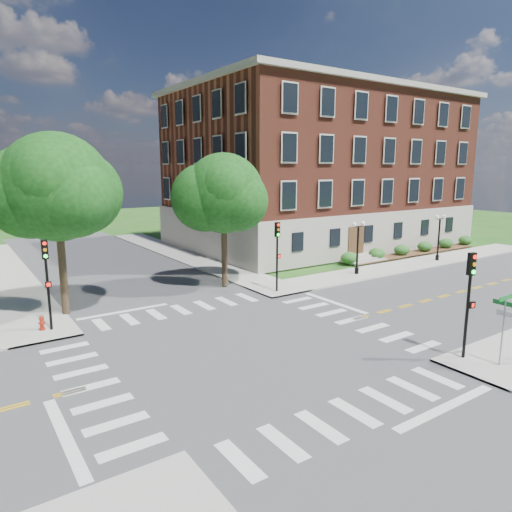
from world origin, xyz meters
TOP-DOWN VIEW (x-y plane):
  - ground at (0.00, 0.00)m, footprint 160.00×160.00m
  - road_ew at (0.00, 0.00)m, footprint 90.00×12.00m
  - road_ns at (0.00, 0.00)m, footprint 12.00×90.00m
  - sidewalk_ne at (15.38, 15.38)m, footprint 34.00×34.00m
  - crosswalk_east at (7.20, 0.00)m, footprint 2.20×10.20m
  - stop_bar_east at (8.80, 3.00)m, footprint 0.40×5.50m
  - main_building at (24.00, 21.99)m, footprint 30.60×22.40m
  - shrub_row at (27.00, 10.80)m, footprint 18.00×2.00m
  - tree_c at (-6.01, 10.03)m, footprint 6.08×6.08m
  - tree_d at (5.00, 10.43)m, footprint 5.62×5.62m
  - traffic_signal_se at (7.41, -6.73)m, footprint 0.37×0.42m
  - traffic_signal_ne at (7.20, 7.06)m, footprint 0.32×0.35m
  - traffic_signal_nw at (-7.26, 7.56)m, footprint 0.34×0.38m
  - twin_lamp_west at (15.72, 7.72)m, footprint 1.36×0.36m
  - twin_lamp_east at (25.98, 7.41)m, footprint 1.36×0.36m
  - street_sign_pole at (7.98, -8.05)m, footprint 1.10×1.10m
  - fire_hydrant at (-7.68, 7.79)m, footprint 0.35×0.35m

SIDE VIEW (x-z plane):
  - ground at x=0.00m, z-range 0.00..0.00m
  - crosswalk_east at x=7.20m, z-range -0.01..0.01m
  - stop_bar_east at x=8.80m, z-range 0.00..0.00m
  - shrub_row at x=27.00m, z-range -0.65..0.65m
  - road_ew at x=0.00m, z-range 0.00..0.01m
  - road_ns at x=0.00m, z-range 0.00..0.01m
  - sidewalk_ne at x=15.38m, z-range 0.00..0.12m
  - fire_hydrant at x=-7.68m, z-range 0.09..0.84m
  - street_sign_pole at x=7.98m, z-range 0.76..3.86m
  - twin_lamp_west at x=15.72m, z-range 0.41..4.64m
  - twin_lamp_east at x=25.98m, z-range 0.41..4.64m
  - traffic_signal_se at x=7.41m, z-range 0.79..5.59m
  - traffic_signal_ne at x=7.20m, z-range 0.79..5.59m
  - traffic_signal_nw at x=-7.26m, z-range 0.79..5.59m
  - tree_d at x=5.00m, z-range 2.02..11.50m
  - tree_c at x=-6.01m, z-range 2.25..12.64m
  - main_building at x=24.00m, z-range 0.09..16.59m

